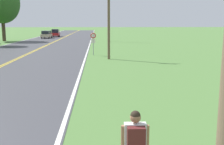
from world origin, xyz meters
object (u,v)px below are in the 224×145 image
tree_behind_sign (2,3)px  car_red_van_mid_near (56,33)px  car_champagne_hatchback_approaching (46,34)px  hitchhiker_person (135,143)px  traffic_sign (93,38)px

tree_behind_sign → car_red_van_mid_near: 17.91m
tree_behind_sign → car_champagne_hatchback_approaching: (6.08, 9.25, -5.98)m
hitchhiker_person → car_red_van_mid_near: size_ratio=0.40×
tree_behind_sign → car_champagne_hatchback_approaching: bearing=56.7°
hitchhiker_person → tree_behind_sign: (-17.79, 47.48, 5.78)m
tree_behind_sign → car_red_van_mid_near: tree_behind_sign is taller
car_red_van_mid_near → traffic_sign: bearing=-168.7°
hitchhiker_person → traffic_sign: (-1.15, 24.03, 0.73)m
car_champagne_hatchback_approaching → car_red_van_mid_near: 6.17m
hitchhiker_person → car_red_van_mid_near: bearing=10.3°
hitchhiker_person → car_champagne_hatchback_approaching: hitchhiker_person is taller
tree_behind_sign → car_red_van_mid_near: size_ratio=2.46×
traffic_sign → car_red_van_mid_near: size_ratio=0.55×
traffic_sign → car_red_van_mid_near: 39.93m
hitchhiker_person → car_red_van_mid_near: car_red_van_mid_near is taller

